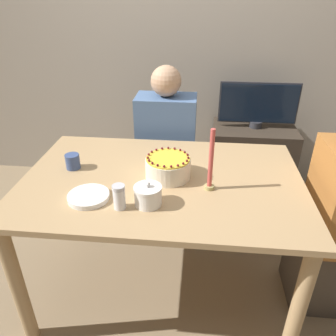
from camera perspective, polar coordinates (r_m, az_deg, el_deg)
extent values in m
plane|color=#8C7556|center=(2.16, -0.86, -19.60)|extent=(12.00, 12.00, 0.00)
cube|color=#ADA393|center=(2.84, 2.38, 22.54)|extent=(8.00, 0.05, 2.60)
cube|color=tan|center=(1.67, -1.05, -2.20)|extent=(1.42, 0.93, 0.03)
cylinder|color=tan|center=(1.81, -24.71, -18.25)|extent=(0.07, 0.07, 0.74)
cylinder|color=tan|center=(1.68, 21.68, -22.01)|extent=(0.07, 0.07, 0.74)
cylinder|color=tan|center=(2.36, -15.69, -4.21)|extent=(0.07, 0.07, 0.74)
cylinder|color=tan|center=(2.26, 16.95, -6.00)|extent=(0.07, 0.07, 0.74)
cylinder|color=#EFE5CC|center=(1.65, 0.00, 0.00)|extent=(0.23, 0.23, 0.10)
cylinder|color=yellow|center=(1.62, 0.00, 1.66)|extent=(0.22, 0.22, 0.01)
sphere|color=maroon|center=(1.61, 3.55, 1.81)|extent=(0.01, 0.01, 0.01)
sphere|color=maroon|center=(1.64, 3.41, 2.34)|extent=(0.01, 0.01, 0.01)
sphere|color=maroon|center=(1.67, 2.92, 2.81)|extent=(0.01, 0.01, 0.01)
sphere|color=maroon|center=(1.69, 2.14, 3.18)|extent=(0.01, 0.01, 0.01)
sphere|color=maroon|center=(1.70, 1.15, 3.42)|extent=(0.01, 0.01, 0.01)
sphere|color=maroon|center=(1.71, 0.06, 3.51)|extent=(0.01, 0.01, 0.01)
sphere|color=maroon|center=(1.71, -1.04, 3.43)|extent=(0.01, 0.01, 0.01)
sphere|color=maroon|center=(1.69, -2.04, 3.21)|extent=(0.01, 0.01, 0.01)
sphere|color=maroon|center=(1.67, -2.85, 2.85)|extent=(0.01, 0.01, 0.01)
sphere|color=maroon|center=(1.65, -3.37, 2.39)|extent=(0.01, 0.01, 0.01)
sphere|color=maroon|center=(1.62, -3.55, 1.87)|extent=(0.01, 0.01, 0.01)
sphere|color=maroon|center=(1.59, -3.34, 1.34)|extent=(0.01, 0.01, 0.01)
sphere|color=maroon|center=(1.56, -2.75, 0.86)|extent=(0.01, 0.01, 0.01)
sphere|color=maroon|center=(1.54, -1.83, 0.50)|extent=(0.01, 0.01, 0.01)
sphere|color=maroon|center=(1.53, -0.68, 0.30)|extent=(0.01, 0.01, 0.01)
sphere|color=maroon|center=(1.53, 0.55, 0.29)|extent=(0.01, 0.01, 0.01)
sphere|color=maroon|center=(1.54, 1.72, 0.47)|extent=(0.01, 0.01, 0.01)
sphere|color=maroon|center=(1.56, 2.67, 0.82)|extent=(0.01, 0.01, 0.01)
sphere|color=maroon|center=(1.58, 3.30, 1.28)|extent=(0.01, 0.01, 0.01)
cylinder|color=white|center=(1.45, -3.51, -5.01)|extent=(0.12, 0.12, 0.08)
cylinder|color=white|center=(1.43, -3.56, -3.49)|extent=(0.12, 0.12, 0.01)
sphere|color=white|center=(1.42, -3.58, -2.88)|extent=(0.02, 0.02, 0.02)
cylinder|color=white|center=(1.44, -8.46, -5.31)|extent=(0.05, 0.05, 0.10)
cylinder|color=silver|center=(1.40, -8.63, -3.37)|extent=(0.06, 0.06, 0.02)
cylinder|color=white|center=(1.55, -13.63, -5.09)|extent=(0.19, 0.19, 0.01)
cylinder|color=white|center=(1.54, -13.66, -4.84)|extent=(0.19, 0.19, 0.01)
cylinder|color=white|center=(1.54, -13.70, -4.60)|extent=(0.19, 0.19, 0.01)
cylinder|color=tan|center=(1.58, 7.17, -3.30)|extent=(0.05, 0.05, 0.02)
cylinder|color=#CC4C47|center=(1.51, 7.52, 1.66)|extent=(0.02, 0.02, 0.29)
cylinder|color=#384C7F|center=(1.81, -16.26, 1.11)|extent=(0.07, 0.07, 0.08)
cube|color=#473D33|center=(2.52, -0.28, -4.64)|extent=(0.34, 0.34, 0.45)
cube|color=#4C6B99|center=(2.28, -0.31, 5.82)|extent=(0.40, 0.24, 0.54)
sphere|color=tan|center=(2.16, -0.34, 14.91)|extent=(0.20, 0.20, 0.20)
cube|color=#473D33|center=(2.14, 25.13, -15.17)|extent=(0.34, 0.34, 0.45)
cube|color=#382D23|center=(2.90, 14.18, 1.25)|extent=(0.66, 0.44, 0.62)
cylinder|color=#2D2D33|center=(2.77, 15.01, 7.37)|extent=(0.10, 0.10, 0.05)
cube|color=#2D2D33|center=(2.72, 15.47, 10.87)|extent=(0.62, 0.02, 0.33)
cube|color=black|center=(2.71, 15.49, 10.82)|extent=(0.59, 0.03, 0.30)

